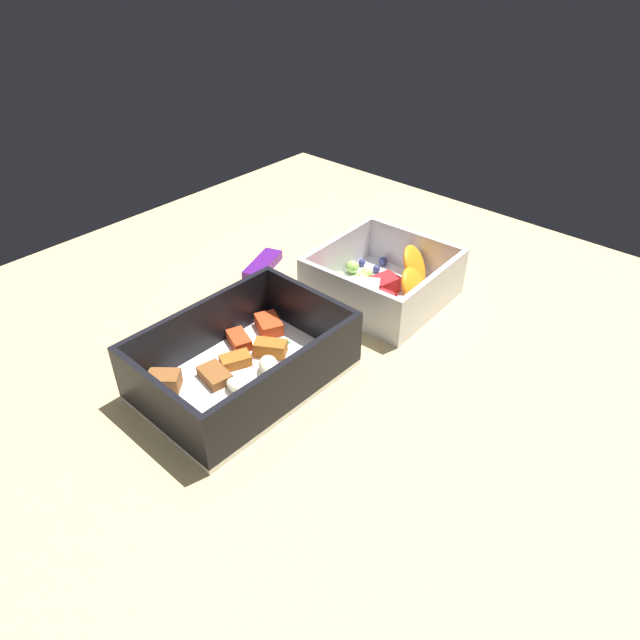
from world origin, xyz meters
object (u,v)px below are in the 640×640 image
paper_cup_liner (406,249)px  fruit_bowl (382,283)px  pasta_container (244,365)px  candy_bar (263,265)px

paper_cup_liner → fruit_bowl: bearing=-160.2°
pasta_container → candy_bar: (16.17, 14.43, -1.40)cm
fruit_bowl → candy_bar: (-4.89, 15.43, -1.45)cm
fruit_bowl → paper_cup_liner: fruit_bowl is taller
fruit_bowl → paper_cup_liner: bearing=19.8°
candy_bar → fruit_bowl: bearing=-72.4°
pasta_container → fruit_bowl: 21.08cm
fruit_bowl → pasta_container: bearing=177.3°
pasta_container → paper_cup_liner: pasta_container is taller
fruit_bowl → paper_cup_liner: 11.31cm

